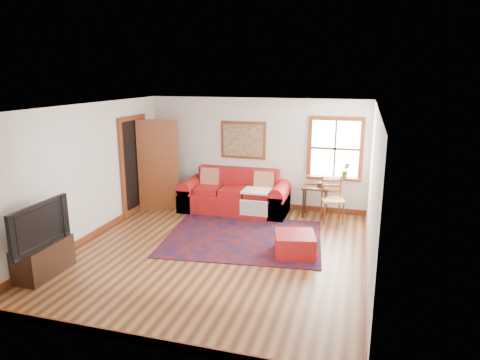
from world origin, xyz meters
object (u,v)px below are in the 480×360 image
(side_table, at_px, (315,192))
(ladder_back_chair, at_px, (332,197))
(red_ottoman, at_px, (295,244))
(red_leather_sofa, at_px, (235,197))
(media_cabinet, at_px, (44,259))

(side_table, distance_m, ladder_back_chair, 0.41)
(red_ottoman, height_order, side_table, side_table)
(red_ottoman, distance_m, side_table, 2.16)
(red_leather_sofa, xyz_separation_m, media_cabinet, (-1.91, -3.84, -0.05))
(ladder_back_chair, height_order, media_cabinet, ladder_back_chair)
(red_ottoman, bearing_deg, side_table, 74.50)
(red_leather_sofa, height_order, ladder_back_chair, ladder_back_chair)
(red_leather_sofa, height_order, side_table, red_leather_sofa)
(media_cabinet, bearing_deg, side_table, 46.84)
(red_leather_sofa, height_order, red_ottoman, red_leather_sofa)
(red_leather_sofa, bearing_deg, media_cabinet, -116.40)
(red_ottoman, bearing_deg, media_cabinet, -166.30)
(red_leather_sofa, xyz_separation_m, red_ottoman, (1.68, -2.05, -0.12))
(red_ottoman, xyz_separation_m, ladder_back_chair, (0.47, 1.95, 0.32))
(red_ottoman, height_order, media_cabinet, media_cabinet)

